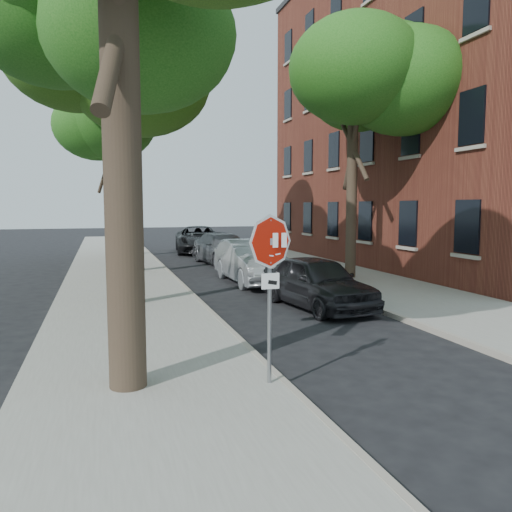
{
  "coord_description": "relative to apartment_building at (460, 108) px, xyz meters",
  "views": [
    {
      "loc": [
        -3.13,
        -7.11,
        2.86
      ],
      "look_at": [
        -0.75,
        0.52,
        2.05
      ],
      "focal_mm": 35.0,
      "sensor_mm": 36.0,
      "label": 1
    }
  ],
  "objects": [
    {
      "name": "tree_mid_a",
      "position": [
        -16.62,
        -6.88,
        -0.05
      ],
      "size": [
        5.59,
        5.19,
        9.84
      ],
      "color": "black",
      "rests_on": "sidewalk_left"
    },
    {
      "name": "stop_sign",
      "position": [
        -14.7,
        -14.03,
        -5.71
      ],
      "size": [
        0.76,
        0.34,
        2.61
      ],
      "color": "gray",
      "rests_on": "sidewalk_left"
    },
    {
      "name": "sidewalk_right",
      "position": [
        -8.0,
        -2.0,
        -7.59
      ],
      "size": [
        4.0,
        55.0,
        0.12
      ],
      "primitive_type": "cube",
      "color": "gray",
      "rests_on": "ground"
    },
    {
      "name": "curb_right",
      "position": [
        -10.05,
        -2.0,
        -7.59
      ],
      "size": [
        0.12,
        55.0,
        0.13
      ],
      "primitive_type": "cube",
      "color": "#9E9384",
      "rests_on": "ground"
    },
    {
      "name": "tree_mid_b",
      "position": [
        -16.42,
        0.12,
        0.34
      ],
      "size": [
        5.88,
        5.46,
        10.36
      ],
      "color": "black",
      "rests_on": "sidewalk_left"
    },
    {
      "name": "ground",
      "position": [
        -14.0,
        -14.0,
        -7.65
      ],
      "size": [
        120.0,
        120.0,
        0.0
      ],
      "primitive_type": "plane",
      "color": "black",
      "rests_on": "ground"
    },
    {
      "name": "sidewalk_left",
      "position": [
        -16.5,
        -2.0,
        -7.59
      ],
      "size": [
        4.0,
        55.0,
        0.12
      ],
      "primitive_type": "cube",
      "color": "gray",
      "rests_on": "ground"
    },
    {
      "name": "car_b",
      "position": [
        -11.85,
        -3.55,
        -6.85
      ],
      "size": [
        1.8,
        4.9,
        1.6
      ],
      "primitive_type": "imported",
      "rotation": [
        0.0,
        0.0,
        0.02
      ],
      "color": "#979A9E",
      "rests_on": "ground"
    },
    {
      "name": "car_d",
      "position": [
        -11.45,
        8.93,
        -6.85
      ],
      "size": [
        3.34,
        6.08,
        1.61
      ],
      "primitive_type": "imported",
      "rotation": [
        0.0,
        0.0,
        -0.12
      ],
      "color": "black",
      "rests_on": "ground"
    },
    {
      "name": "car_c",
      "position": [
        -11.4,
        2.62,
        -6.9
      ],
      "size": [
        2.68,
        5.39,
        1.51
      ],
      "primitive_type": "imported",
      "rotation": [
        0.0,
        0.0,
        0.11
      ],
      "color": "#525358",
      "rests_on": "ground"
    },
    {
      "name": "apartment_building",
      "position": [
        0.0,
        0.0,
        0.0
      ],
      "size": [
        12.2,
        20.2,
        15.3
      ],
      "color": "maroon",
      "rests_on": "ground"
    },
    {
      "name": "tree_right",
      "position": [
        -8.02,
        -3.89,
        -0.44
      ],
      "size": [
        5.29,
        4.91,
        9.33
      ],
      "color": "black",
      "rests_on": "sidewalk_right"
    },
    {
      "name": "curb_left",
      "position": [
        -14.45,
        -2.0,
        -7.59
      ],
      "size": [
        0.12,
        55.0,
        0.13
      ],
      "primitive_type": "cube",
      "color": "#9E9384",
      "rests_on": "ground"
    },
    {
      "name": "car_a",
      "position": [
        -11.4,
        -8.44,
        -6.92
      ],
      "size": [
        2.27,
        4.5,
        1.47
      ],
      "primitive_type": "imported",
      "rotation": [
        0.0,
        0.0,
        0.13
      ],
      "color": "black",
      "rests_on": "ground"
    },
    {
      "name": "tree_far",
      "position": [
        -16.72,
        7.11,
        -0.44
      ],
      "size": [
        5.29,
        4.91,
        9.33
      ],
      "color": "black",
      "rests_on": "sidewalk_left"
    }
  ]
}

